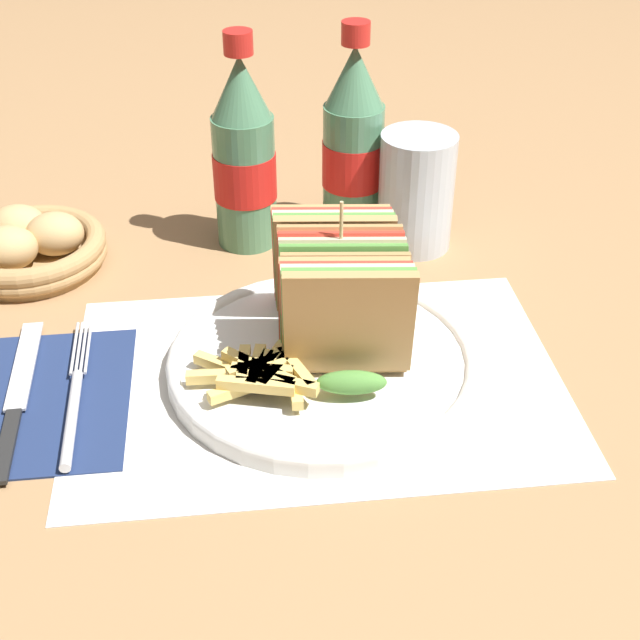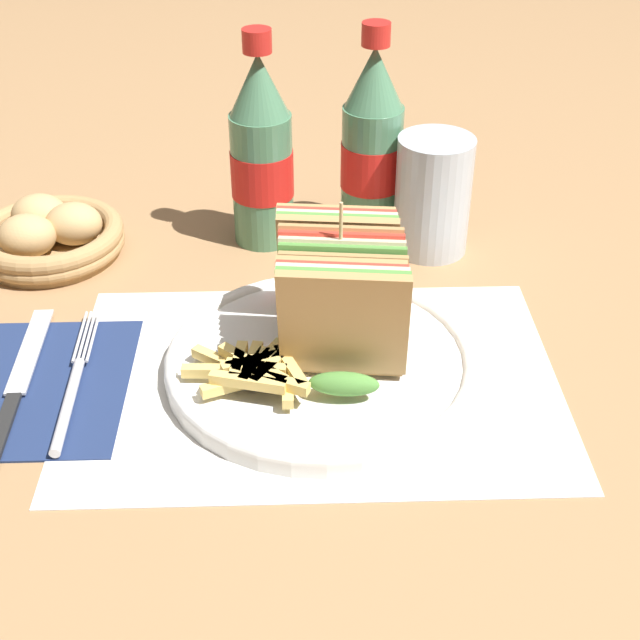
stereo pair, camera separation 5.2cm
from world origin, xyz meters
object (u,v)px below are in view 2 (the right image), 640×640
at_px(fork, 72,389).
at_px(coke_bottle_far, 372,147).
at_px(knife, 19,381).
at_px(coke_bottle_near, 261,155).
at_px(bread_basket, 49,236).
at_px(glass_near, 432,203).
at_px(plate_main, 321,361).
at_px(club_sandwich, 338,293).

relative_size(fork, coke_bottle_far, 0.86).
bearing_deg(fork, knife, 159.87).
xyz_separation_m(coke_bottle_near, coke_bottle_far, (0.12, 0.02, 0.00)).
bearing_deg(knife, bread_basket, 93.88).
bearing_deg(glass_near, plate_main, -120.10).
distance_m(club_sandwich, coke_bottle_near, 0.23).
height_order(plate_main, bread_basket, bread_basket).
relative_size(knife, coke_bottle_near, 0.93).
distance_m(club_sandwich, glass_near, 0.22).
relative_size(coke_bottle_near, glass_near, 1.82).
relative_size(knife, glass_near, 1.69).
bearing_deg(bread_basket, knife, -84.61).
xyz_separation_m(plate_main, club_sandwich, (0.02, 0.02, 0.06)).
height_order(knife, coke_bottle_near, coke_bottle_near).
xyz_separation_m(knife, coke_bottle_near, (0.20, 0.25, 0.09)).
relative_size(plate_main, club_sandwich, 1.54).
bearing_deg(knife, fork, -20.13).
bearing_deg(plate_main, coke_bottle_near, 102.54).
relative_size(club_sandwich, glass_near, 1.40).
bearing_deg(fork, coke_bottle_near, 58.55).
distance_m(club_sandwich, fork, 0.24).
bearing_deg(glass_near, coke_bottle_near, 171.14).
relative_size(fork, coke_bottle_near, 0.86).
bearing_deg(plate_main, bread_basket, 142.56).
xyz_separation_m(plate_main, glass_near, (0.12, 0.21, 0.04)).
height_order(coke_bottle_near, coke_bottle_far, same).
height_order(club_sandwich, coke_bottle_far, coke_bottle_far).
distance_m(plate_main, bread_basket, 0.35).
relative_size(fork, knife, 0.93).
bearing_deg(knife, coke_bottle_near, 49.74).
distance_m(fork, knife, 0.05).
xyz_separation_m(club_sandwich, knife, (-0.27, -0.03, -0.06)).
bearing_deg(club_sandwich, knife, -173.63).
xyz_separation_m(club_sandwich, fork, (-0.22, -0.05, -0.06)).
xyz_separation_m(glass_near, bread_basket, (-0.40, 0.00, -0.03)).
xyz_separation_m(plate_main, coke_bottle_far, (0.06, 0.26, 0.09)).
relative_size(plate_main, glass_near, 2.16).
distance_m(knife, coke_bottle_near, 0.34).
height_order(coke_bottle_far, bread_basket, coke_bottle_far).
height_order(plate_main, knife, plate_main).
bearing_deg(plate_main, club_sandwich, 47.82).
bearing_deg(bread_basket, fork, -74.02).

